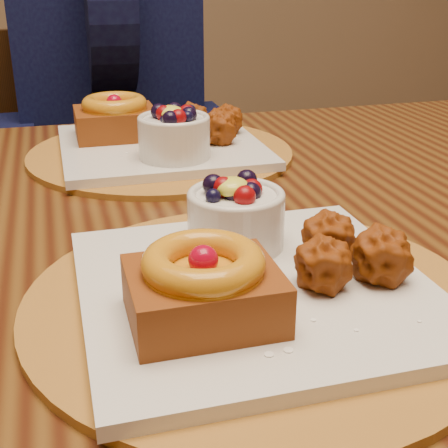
{
  "coord_description": "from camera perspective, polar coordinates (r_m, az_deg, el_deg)",
  "views": [
    {
      "loc": [
        -0.18,
        -0.61,
        1.02
      ],
      "look_at": [
        -0.05,
        -0.14,
        0.81
      ],
      "focal_mm": 50.0,
      "sensor_mm": 36.0,
      "label": 1
    }
  ],
  "objects": [
    {
      "name": "place_setting_near",
      "position": [
        0.51,
        2.45,
        -4.66
      ],
      "size": [
        0.38,
        0.38,
        0.09
      ],
      "color": "brown",
      "rests_on": "dining_table"
    },
    {
      "name": "diner",
      "position": [
        1.37,
        -10.54,
        13.47
      ],
      "size": [
        0.46,
        0.46,
        0.75
      ],
      "rotation": [
        0.0,
        0.0,
        -0.03
      ],
      "color": "black",
      "rests_on": "ground"
    },
    {
      "name": "place_setting_far",
      "position": [
        0.9,
        -5.98,
        7.79
      ],
      "size": [
        0.38,
        0.38,
        0.09
      ],
      "color": "brown",
      "rests_on": "dining_table"
    },
    {
      "name": "dining_table",
      "position": [
        0.74,
        -2.55,
        -4.18
      ],
      "size": [
        1.6,
        0.9,
        0.76
      ],
      "color": "#351609",
      "rests_on": "ground"
    },
    {
      "name": "chair_far",
      "position": [
        1.45,
        -10.53,
        1.16
      ],
      "size": [
        0.47,
        0.47,
        0.88
      ],
      "rotation": [
        0.0,
        0.0,
        0.12
      ],
      "color": "black",
      "rests_on": "ground"
    }
  ]
}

